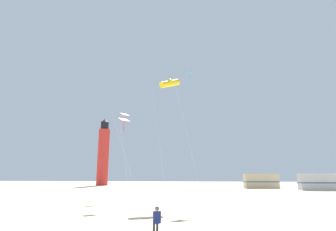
{
  "coord_description": "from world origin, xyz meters",
  "views": [
    {
      "loc": [
        1.57,
        -7.47,
        2.6
      ],
      "look_at": [
        -0.23,
        8.45,
        6.12
      ],
      "focal_mm": 28.85,
      "sensor_mm": 36.0,
      "label": 1
    }
  ],
  "objects_px": {
    "kite_tube_gold": "(170,83)",
    "lighthouse_distant": "(103,153)",
    "kite_diamond_scarlet": "(124,122)",
    "rv_van_silver": "(319,182)",
    "kite_diamond_rainbow": "(125,118)",
    "kite_diamond_cyan": "(189,78)",
    "kite_flyer_standing": "(157,218)",
    "rv_van_tan": "(261,181)"
  },
  "relations": [
    {
      "from": "kite_tube_gold",
      "to": "lighthouse_distant",
      "type": "xyz_separation_m",
      "value": [
        -21.01,
        38.2,
        -4.66
      ]
    },
    {
      "from": "lighthouse_distant",
      "to": "kite_tube_gold",
      "type": "bearing_deg",
      "value": -61.19
    },
    {
      "from": "kite_diamond_scarlet",
      "to": "rv_van_silver",
      "type": "distance_m",
      "value": 38.02
    },
    {
      "from": "kite_diamond_rainbow",
      "to": "rv_van_silver",
      "type": "height_order",
      "value": "kite_diamond_rainbow"
    },
    {
      "from": "kite_diamond_rainbow",
      "to": "lighthouse_distant",
      "type": "bearing_deg",
      "value": 113.4
    },
    {
      "from": "kite_diamond_scarlet",
      "to": "kite_diamond_rainbow",
      "type": "distance_m",
      "value": 7.5
    },
    {
      "from": "kite_diamond_scarlet",
      "to": "rv_van_silver",
      "type": "height_order",
      "value": "kite_diamond_scarlet"
    },
    {
      "from": "kite_diamond_scarlet",
      "to": "kite_diamond_cyan",
      "type": "bearing_deg",
      "value": 31.42
    },
    {
      "from": "kite_diamond_rainbow",
      "to": "kite_flyer_standing",
      "type": "bearing_deg",
      "value": -69.45
    },
    {
      "from": "kite_diamond_scarlet",
      "to": "kite_diamond_rainbow",
      "type": "height_order",
      "value": "kite_diamond_rainbow"
    },
    {
      "from": "kite_tube_gold",
      "to": "kite_diamond_scarlet",
      "type": "distance_m",
      "value": 7.4
    },
    {
      "from": "kite_diamond_cyan",
      "to": "rv_van_tan",
      "type": "xyz_separation_m",
      "value": [
        12.92,
        27.93,
        -11.61
      ]
    },
    {
      "from": "kite_tube_gold",
      "to": "lighthouse_distant",
      "type": "relative_size",
      "value": 0.79
    },
    {
      "from": "lighthouse_distant",
      "to": "rv_van_tan",
      "type": "relative_size",
      "value": 2.54
    },
    {
      "from": "kite_tube_gold",
      "to": "kite_flyer_standing",
      "type": "bearing_deg",
      "value": -86.3
    },
    {
      "from": "kite_flyer_standing",
      "to": "kite_diamond_scarlet",
      "type": "relative_size",
      "value": 0.15
    },
    {
      "from": "rv_van_silver",
      "to": "kite_flyer_standing",
      "type": "bearing_deg",
      "value": -120.13
    },
    {
      "from": "kite_flyer_standing",
      "to": "kite_diamond_rainbow",
      "type": "relative_size",
      "value": 0.12
    },
    {
      "from": "rv_van_silver",
      "to": "kite_diamond_cyan",
      "type": "bearing_deg",
      "value": -133.12
    },
    {
      "from": "kite_flyer_standing",
      "to": "kite_tube_gold",
      "type": "xyz_separation_m",
      "value": [
        -0.98,
        15.07,
        11.88
      ]
    },
    {
      "from": "kite_diamond_cyan",
      "to": "kite_diamond_rainbow",
      "type": "xyz_separation_m",
      "value": [
        -8.03,
        3.24,
        -3.56
      ]
    },
    {
      "from": "kite_diamond_rainbow",
      "to": "rv_van_silver",
      "type": "xyz_separation_m",
      "value": [
        29.31,
        18.69,
        -8.05
      ]
    },
    {
      "from": "kite_diamond_cyan",
      "to": "rv_van_tan",
      "type": "relative_size",
      "value": 2.11
    },
    {
      "from": "kite_tube_gold",
      "to": "kite_diamond_scarlet",
      "type": "relative_size",
      "value": 1.66
    },
    {
      "from": "kite_tube_gold",
      "to": "kite_diamond_scarlet",
      "type": "height_order",
      "value": "kite_tube_gold"
    },
    {
      "from": "kite_tube_gold",
      "to": "kite_diamond_cyan",
      "type": "xyz_separation_m",
      "value": [
        2.11,
        0.08,
        0.51
      ]
    },
    {
      "from": "kite_diamond_cyan",
      "to": "lighthouse_distant",
      "type": "relative_size",
      "value": 0.83
    },
    {
      "from": "kite_tube_gold",
      "to": "lighthouse_distant",
      "type": "height_order",
      "value": "lighthouse_distant"
    },
    {
      "from": "kite_diamond_scarlet",
      "to": "kite_diamond_rainbow",
      "type": "xyz_separation_m",
      "value": [
        -1.92,
        6.97,
        1.99
      ]
    },
    {
      "from": "kite_diamond_scarlet",
      "to": "lighthouse_distant",
      "type": "relative_size",
      "value": 0.47
    },
    {
      "from": "kite_diamond_scarlet",
      "to": "kite_tube_gold",
      "type": "bearing_deg",
      "value": 42.37
    },
    {
      "from": "kite_diamond_cyan",
      "to": "rv_van_tan",
      "type": "distance_m",
      "value": 32.89
    },
    {
      "from": "rv_van_tan",
      "to": "kite_diamond_scarlet",
      "type": "bearing_deg",
      "value": -125.66
    },
    {
      "from": "rv_van_silver",
      "to": "lighthouse_distant",
      "type": "bearing_deg",
      "value": 160.98
    },
    {
      "from": "kite_flyer_standing",
      "to": "lighthouse_distant",
      "type": "bearing_deg",
      "value": -86.59
    },
    {
      "from": "kite_flyer_standing",
      "to": "rv_van_tan",
      "type": "relative_size",
      "value": 0.18
    },
    {
      "from": "kite_diamond_cyan",
      "to": "kite_diamond_rainbow",
      "type": "height_order",
      "value": "kite_diamond_cyan"
    },
    {
      "from": "kite_flyer_standing",
      "to": "lighthouse_distant",
      "type": "height_order",
      "value": "lighthouse_distant"
    },
    {
      "from": "kite_flyer_standing",
      "to": "kite_diamond_scarlet",
      "type": "bearing_deg",
      "value": -85.46
    },
    {
      "from": "kite_diamond_scarlet",
      "to": "rv_van_tan",
      "type": "relative_size",
      "value": 1.2
    },
    {
      "from": "kite_flyer_standing",
      "to": "rv_van_tan",
      "type": "xyz_separation_m",
      "value": [
        14.05,
        43.08,
        0.78
      ]
    },
    {
      "from": "kite_diamond_cyan",
      "to": "kite_diamond_scarlet",
      "type": "distance_m",
      "value": 9.06
    }
  ]
}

